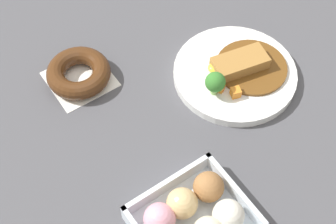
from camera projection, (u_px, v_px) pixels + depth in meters
name	position (u px, v px, depth m)	size (l,w,h in m)	color
ground_plane	(210.00, 110.00, 0.91)	(1.60, 1.60, 0.00)	#4C4C51
curry_plate	(235.00, 73.00, 0.94)	(0.24, 0.24, 0.07)	white
donut_box	(195.00, 220.00, 0.75)	(0.17, 0.16, 0.06)	silver
chocolate_ring_donut	(79.00, 73.00, 0.93)	(0.13, 0.13, 0.04)	white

